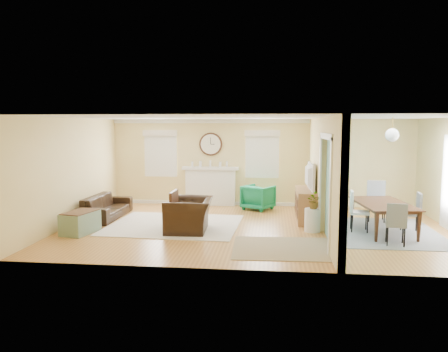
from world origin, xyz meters
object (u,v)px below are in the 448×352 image
(green_chair, at_px, (258,197))
(credenza, at_px, (306,205))
(sofa, at_px, (106,206))
(dining_table, at_px, (384,218))
(eames_chair, at_px, (189,215))

(green_chair, distance_m, credenza, 1.83)
(sofa, bearing_deg, green_chair, -68.83)
(sofa, distance_m, credenza, 5.22)
(green_chair, xyz_separation_m, credenza, (1.27, -1.31, 0.04))
(sofa, xyz_separation_m, dining_table, (6.88, -0.83, 0.04))
(green_chair, relative_size, credenza, 0.51)
(eames_chair, height_order, green_chair, eames_chair)
(sofa, bearing_deg, eames_chair, -117.06)
(dining_table, bearing_deg, eames_chair, 89.08)
(green_chair, xyz_separation_m, dining_table, (2.93, -2.36, -0.02))
(eames_chair, relative_size, dining_table, 0.61)
(credenza, bearing_deg, sofa, -177.61)
(green_chair, distance_m, dining_table, 3.77)
(sofa, height_order, dining_table, dining_table)
(sofa, relative_size, green_chair, 2.56)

